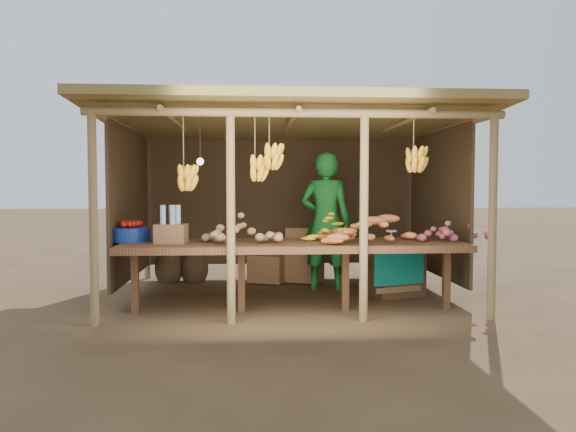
{
  "coord_description": "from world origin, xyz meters",
  "views": [
    {
      "loc": [
        -0.51,
        -7.34,
        1.44
      ],
      "look_at": [
        0.0,
        0.0,
        1.05
      ],
      "focal_mm": 35.0,
      "sensor_mm": 36.0,
      "label": 1
    }
  ],
  "objects": [
    {
      "name": "bottle_box",
      "position": [
        -1.39,
        -0.97,
        0.96
      ],
      "size": [
        0.36,
        0.3,
        0.43
      ],
      "color": "brown",
      "rests_on": "counter"
    },
    {
      "name": "banana_pile",
      "position": [
        0.47,
        -0.74,
        0.97
      ],
      "size": [
        0.66,
        0.46,
        0.35
      ],
      "primitive_type": null,
      "rotation": [
        0.0,
        0.0,
        0.18
      ],
      "color": "yellow",
      "rests_on": "counter"
    },
    {
      "name": "sweet_potato_heap",
      "position": [
        0.94,
        -1.06,
        0.98
      ],
      "size": [
        1.27,
        0.99,
        0.36
      ],
      "primitive_type": null,
      "rotation": [
        0.0,
        0.0,
        0.33
      ],
      "color": "#AF5F2D",
      "rests_on": "counter"
    },
    {
      "name": "vendor",
      "position": [
        0.55,
        0.39,
        0.95
      ],
      "size": [
        0.79,
        0.62,
        1.91
      ],
      "primitive_type": "imported",
      "rotation": [
        0.0,
        0.0,
        2.89
      ],
      "color": "#1B7D2D",
      "rests_on": "ground"
    },
    {
      "name": "tarp_crate",
      "position": [
        1.39,
        -0.07,
        0.36
      ],
      "size": [
        0.9,
        0.84,
        0.88
      ],
      "color": "brown",
      "rests_on": "ground"
    },
    {
      "name": "stall_structure",
      "position": [
        0.0,
        -0.13,
        1.9
      ],
      "size": [
        4.7,
        3.5,
        2.43
      ],
      "color": "#93764C",
      "rests_on": "ground"
    },
    {
      "name": "counter",
      "position": [
        0.0,
        -0.95,
        0.74
      ],
      "size": [
        3.9,
        1.05,
        0.8
      ],
      "color": "brown",
      "rests_on": "ground"
    },
    {
      "name": "burlap_sacks",
      "position": [
        -1.53,
        1.16,
        0.25
      ],
      "size": [
        0.8,
        0.42,
        0.57
      ],
      "color": "#4C3823",
      "rests_on": "ground"
    },
    {
      "name": "ground",
      "position": [
        0.0,
        0.0,
        0.0
      ],
      "size": [
        60.0,
        60.0,
        0.0
      ],
      "primitive_type": "plane",
      "color": "brown",
      "rests_on": "ground"
    },
    {
      "name": "tomato_basin",
      "position": [
        -1.9,
        -0.7,
        0.9
      ],
      "size": [
        0.46,
        0.46,
        0.24
      ],
      "rotation": [
        0.0,
        0.0,
        -0.16
      ],
      "color": "navy",
      "rests_on": "counter"
    },
    {
      "name": "potato_heap",
      "position": [
        -0.57,
        -1.05,
        0.98
      ],
      "size": [
        0.9,
        0.55,
        0.36
      ],
      "primitive_type": null,
      "rotation": [
        0.0,
        0.0,
        -0.01
      ],
      "color": "#9F7C52",
      "rests_on": "counter"
    },
    {
      "name": "carton_stack",
      "position": [
        0.13,
        0.95,
        0.36
      ],
      "size": [
        1.17,
        0.55,
        0.81
      ],
      "color": "brown",
      "rests_on": "ground"
    },
    {
      "name": "onion_heap",
      "position": [
        1.9,
        -1.01,
        0.98
      ],
      "size": [
        0.98,
        0.69,
        0.36
      ],
      "primitive_type": null,
      "rotation": [
        0.0,
        0.0,
        0.18
      ],
      "color": "#BF5C6B",
      "rests_on": "counter"
    }
  ]
}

